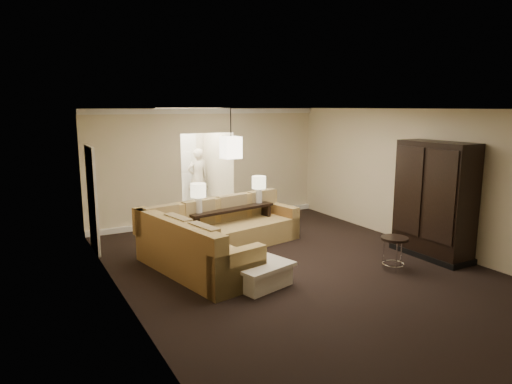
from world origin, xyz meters
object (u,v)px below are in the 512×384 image
sectional_sofa (218,237)px  person (198,175)px  coffee_table (255,273)px  console_table (230,222)px  armoire (434,202)px  drink_table (394,247)px

sectional_sofa → person: bearing=61.7°
person → coffee_table: bearing=76.3°
console_table → armoire: 4.04m
console_table → drink_table: 3.37m
sectional_sofa → console_table: size_ratio=1.72×
person → sectional_sofa: bearing=72.3°
sectional_sofa → coffee_table: (-0.04, -1.54, -0.20)m
console_table → drink_table: size_ratio=3.44×
console_table → coffee_table: bearing=-115.5°
sectional_sofa → armoire: bearing=-39.5°
drink_table → person: (-1.11, 6.44, 0.51)m
coffee_table → drink_table: bearing=-13.5°
coffee_table → armoire: size_ratio=0.53×
console_table → armoire: armoire is taller
coffee_table → console_table: 2.36m
sectional_sofa → coffee_table: 1.55m
coffee_table → console_table: bearing=74.1°
drink_table → person: bearing=99.8°
console_table → drink_table: (1.82, -2.84, -0.03)m
sectional_sofa → armoire: 4.14m
coffee_table → console_table: size_ratio=0.57×
coffee_table → armoire: 3.76m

